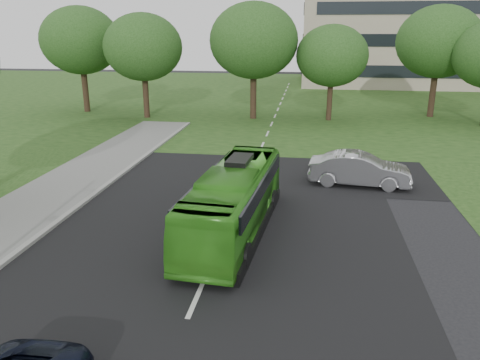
{
  "coord_description": "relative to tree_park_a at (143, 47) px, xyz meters",
  "views": [
    {
      "loc": [
        3.1,
        -13.95,
        7.73
      ],
      "look_at": [
        0.32,
        4.97,
        1.6
      ],
      "focal_mm": 35.0,
      "sensor_mm": 36.0,
      "label": 1
    }
  ],
  "objects": [
    {
      "name": "street_surfaces",
      "position": [
        11.37,
        -4.84,
        -6.27
      ],
      "size": [
        120.0,
        120.0,
        0.15
      ],
      "color": "black",
      "rests_on": "ground"
    },
    {
      "name": "tree_park_a",
      "position": [
        0.0,
        0.0,
        0.0
      ],
      "size": [
        6.99,
        6.99,
        9.29
      ],
      "color": "black",
      "rests_on": "ground"
    },
    {
      "name": "sedan",
      "position": [
        17.61,
        -17.59,
        -5.45
      ],
      "size": [
        5.33,
        2.33,
        1.7
      ],
      "primitive_type": "imported",
      "rotation": [
        0.0,
        0.0,
        1.47
      ],
      "color": "#B4B4BA",
      "rests_on": "ground"
    },
    {
      "name": "tree_park_d",
      "position": [
        26.18,
        4.28,
        0.45
      ],
      "size": [
        7.54,
        7.54,
        9.97
      ],
      "color": "black",
      "rests_on": "ground"
    },
    {
      "name": "tree_park_f",
      "position": [
        -7.03,
        2.36,
        0.51
      ],
      "size": [
        7.5,
        7.5,
        10.01
      ],
      "color": "black",
      "rests_on": "ground"
    },
    {
      "name": "tree_park_c",
      "position": [
        16.68,
        1.07,
        -0.68
      ],
      "size": [
        6.24,
        6.24,
        8.29
      ],
      "color": "black",
      "rests_on": "ground"
    },
    {
      "name": "bus",
      "position": [
        12.1,
        -24.4,
        -4.98
      ],
      "size": [
        2.98,
        9.63,
        2.64
      ],
      "primitive_type": "imported",
      "rotation": [
        0.0,
        0.0,
        -0.08
      ],
      "color": "green",
      "rests_on": "ground"
    },
    {
      "name": "ground",
      "position": [
        11.75,
        -27.59,
        -6.3
      ],
      "size": [
        160.0,
        160.0,
        0.0
      ],
      "primitive_type": "plane",
      "color": "black",
      "rests_on": "ground"
    },
    {
      "name": "tree_park_b",
      "position": [
        9.83,
        0.92,
        0.57
      ],
      "size": [
        7.77,
        7.77,
        10.18
      ],
      "color": "black",
      "rests_on": "ground"
    }
  ]
}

